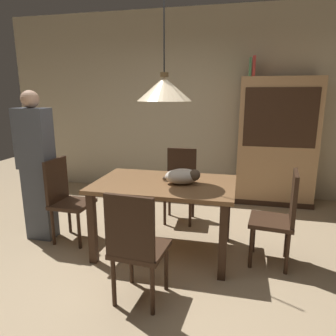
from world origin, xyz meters
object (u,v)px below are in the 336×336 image
object	(u,v)px
chair_left_side	(66,196)
chair_far_back	(180,181)
cat_sleeping	(183,176)
book_red_tall	(254,67)
chair_right_side	(281,214)
hutch_bookcase	(276,145)
dining_table	(165,192)
book_green_slim	(250,67)
chair_near_front	(136,244)
person_standing	(37,167)
pendant_lamp	(164,89)

from	to	relation	value
chair_left_side	chair_far_back	size ratio (longest dim) A/B	1.00
cat_sleeping	book_red_tall	world-z (taller)	book_red_tall
chair_right_side	hutch_bookcase	size ratio (longest dim) A/B	0.50
hutch_bookcase	book_red_tall	world-z (taller)	book_red_tall
chair_right_side	book_red_tall	xyz separation A→B (m)	(-0.27, 1.84, 1.48)
dining_table	book_green_slim	size ratio (longest dim) A/B	5.38
chair_near_front	hutch_bookcase	distance (m)	3.01
cat_sleeping	dining_table	bearing A→B (deg)	177.54
book_red_tall	dining_table	bearing A→B (deg)	-115.02
book_red_tall	chair_left_side	bearing A→B (deg)	-137.31
chair_far_back	person_standing	xyz separation A→B (m)	(-1.44, -0.89, 0.32)
chair_left_side	book_green_slim	xyz separation A→B (m)	(1.93, 1.83, 1.47)
cat_sleeping	chair_right_side	bearing A→B (deg)	-0.03
chair_left_side	chair_far_back	distance (m)	1.43
pendant_lamp	book_red_tall	distance (m)	2.05
hutch_bookcase	book_red_tall	xyz separation A→B (m)	(-0.39, 0.00, 1.10)
chair_far_back	person_standing	bearing A→B (deg)	-148.31
chair_right_side	dining_table	bearing A→B (deg)	179.56
book_green_slim	chair_left_side	bearing A→B (deg)	-136.59
chair_right_side	chair_near_front	xyz separation A→B (m)	(-1.13, -0.87, 0.00)
person_standing	chair_left_side	bearing A→B (deg)	2.73
dining_table	chair_near_front	distance (m)	0.89
dining_table	book_green_slim	distance (m)	2.40
cat_sleeping	book_green_slim	bearing A→B (deg)	71.54
cat_sleeping	pendant_lamp	xyz separation A→B (m)	(-0.19, 0.01, 0.84)
chair_right_side	person_standing	world-z (taller)	person_standing
cat_sleeping	pendant_lamp	distance (m)	0.86
dining_table	chair_near_front	size ratio (longest dim) A/B	1.51
dining_table	chair_left_side	world-z (taller)	chair_left_side
chair_far_back	chair_right_side	bearing A→B (deg)	-38.11
person_standing	book_red_tall	bearing A→B (deg)	38.72
chair_near_front	person_standing	world-z (taller)	person_standing
chair_left_side	chair_right_side	distance (m)	2.26
chair_far_back	book_green_slim	world-z (taller)	book_green_slim
chair_right_side	hutch_bookcase	distance (m)	1.88
chair_near_front	pendant_lamp	world-z (taller)	pendant_lamp
chair_far_back	book_green_slim	distance (m)	1.93
pendant_lamp	person_standing	distance (m)	1.67
dining_table	pendant_lamp	distance (m)	1.01
chair_far_back	pendant_lamp	bearing A→B (deg)	-89.81
cat_sleeping	book_red_tall	distance (m)	2.28
chair_left_side	book_red_tall	world-z (taller)	book_red_tall
chair_left_side	book_green_slim	bearing A→B (deg)	43.41
dining_table	chair_left_side	distance (m)	1.14
hutch_bookcase	person_standing	distance (m)	3.26
pendant_lamp	person_standing	bearing A→B (deg)	-179.51
book_red_tall	cat_sleeping	bearing A→B (deg)	-109.82
chair_far_back	chair_near_front	xyz separation A→B (m)	(-0.00, -1.76, 0.00)
dining_table	chair_right_side	world-z (taller)	chair_right_side
dining_table	hutch_bookcase	distance (m)	2.23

